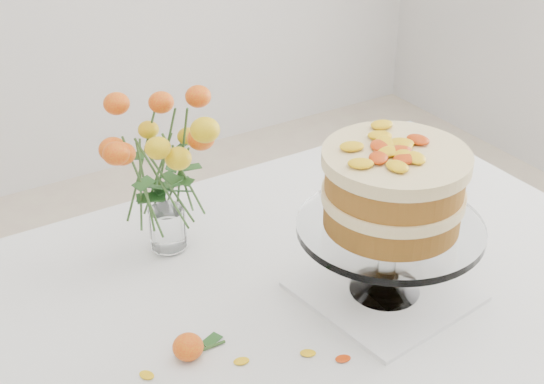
{
  "coord_description": "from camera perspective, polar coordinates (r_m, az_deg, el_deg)",
  "views": [
    {
      "loc": [
        -0.55,
        -0.89,
        1.59
      ],
      "look_at": [
        0.05,
        0.09,
        0.92
      ],
      "focal_mm": 50.0,
      "sensor_mm": 36.0,
      "label": 1
    }
  ],
  "objects": [
    {
      "name": "napkin",
      "position": [
        1.37,
        8.44,
        -7.4
      ],
      "size": [
        0.3,
        0.3,
        0.01
      ],
      "primitive_type": "cube",
      "rotation": [
        0.0,
        0.0,
        0.12
      ],
      "color": "white",
      "rests_on": "table"
    },
    {
      "name": "stray_petal_d",
      "position": [
        1.22,
        -9.41,
        -13.46
      ],
      "size": [
        0.03,
        0.02,
        0.0
      ],
      "primitive_type": "ellipsoid",
      "color": "yellow",
      "rests_on": "table"
    },
    {
      "name": "stray_petal_c",
      "position": [
        1.23,
        5.37,
        -12.4
      ],
      "size": [
        0.03,
        0.02,
        0.0
      ],
      "primitive_type": "ellipsoid",
      "color": "yellow",
      "rests_on": "table"
    },
    {
      "name": "cake_stand",
      "position": [
        1.27,
        9.09,
        -0.34
      ],
      "size": [
        0.32,
        0.32,
        0.29
      ],
      "rotation": [
        0.0,
        0.0,
        -0.0
      ],
      "color": "white",
      "rests_on": "napkin"
    },
    {
      "name": "stray_petal_b",
      "position": [
        1.24,
        2.73,
        -12.04
      ],
      "size": [
        0.03,
        0.02,
        0.0
      ],
      "primitive_type": "ellipsoid",
      "color": "yellow",
      "rests_on": "table"
    },
    {
      "name": "rose_vase",
      "position": [
        1.39,
        -8.31,
        2.85
      ],
      "size": [
        0.25,
        0.25,
        0.35
      ],
      "rotation": [
        0.0,
        0.0,
        -0.11
      ],
      "color": "white",
      "rests_on": "table"
    },
    {
      "name": "table",
      "position": [
        1.39,
        0.05,
        -11.02
      ],
      "size": [
        1.43,
        0.93,
        0.76
      ],
      "color": "tan",
      "rests_on": "ground"
    },
    {
      "name": "loose_rose_far",
      "position": [
        1.23,
        -6.32,
        -11.52
      ],
      "size": [
        0.09,
        0.05,
        0.04
      ],
      "rotation": [
        0.0,
        0.0,
        -0.02
      ],
      "color": "red",
      "rests_on": "table"
    },
    {
      "name": "stray_petal_a",
      "position": [
        1.23,
        -2.32,
        -12.62
      ],
      "size": [
        0.03,
        0.02,
        0.0
      ],
      "primitive_type": "ellipsoid",
      "color": "yellow",
      "rests_on": "table"
    }
  ]
}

